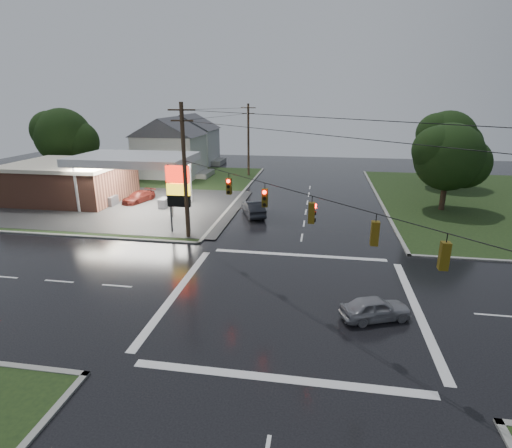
% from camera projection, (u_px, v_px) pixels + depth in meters
% --- Properties ---
extents(ground, '(120.00, 120.00, 0.00)m').
position_uv_depth(ground, '(292.00, 299.00, 23.39)').
color(ground, black).
rests_on(ground, ground).
extents(grass_nw, '(36.00, 36.00, 0.08)m').
position_uv_depth(grass_nw, '(107.00, 188.00, 51.85)').
color(grass_nw, black).
rests_on(grass_nw, ground).
extents(gas_station, '(26.20, 18.00, 5.60)m').
position_uv_depth(gas_station, '(79.00, 179.00, 45.11)').
color(gas_station, '#2D2D2D').
rests_on(gas_station, ground).
extents(pylon_sign, '(2.00, 0.35, 6.00)m').
position_uv_depth(pylon_sign, '(178.00, 188.00, 33.67)').
color(pylon_sign, '#59595E').
rests_on(pylon_sign, ground).
extents(utility_pole_nw, '(2.20, 0.32, 11.00)m').
position_uv_depth(utility_pole_nw, '(185.00, 170.00, 32.06)').
color(utility_pole_nw, '#382619').
rests_on(utility_pole_nw, ground).
extents(utility_pole_n, '(2.20, 0.32, 10.50)m').
position_uv_depth(utility_pole_n, '(248.00, 139.00, 58.94)').
color(utility_pole_n, '#382619').
rests_on(utility_pole_n, ground).
extents(traffic_signals, '(26.87, 26.87, 1.47)m').
position_uv_depth(traffic_signals, '(295.00, 192.00, 21.41)').
color(traffic_signals, black).
rests_on(traffic_signals, ground).
extents(house_near, '(11.05, 8.48, 8.60)m').
position_uv_depth(house_near, '(170.00, 146.00, 59.15)').
color(house_near, silver).
rests_on(house_near, ground).
extents(house_far, '(11.05, 8.48, 8.60)m').
position_uv_depth(house_far, '(189.00, 138.00, 70.59)').
color(house_far, silver).
rests_on(house_far, ground).
extents(tree_nw_behind, '(8.93, 7.60, 10.00)m').
position_uv_depth(tree_nw_behind, '(64.00, 137.00, 54.95)').
color(tree_nw_behind, black).
rests_on(tree_nw_behind, ground).
extents(tree_ne_near, '(7.99, 6.80, 8.98)m').
position_uv_depth(tree_ne_near, '(450.00, 157.00, 40.21)').
color(tree_ne_near, black).
rests_on(tree_ne_near, ground).
extents(tree_ne_far, '(8.46, 7.20, 9.80)m').
position_uv_depth(tree_ne_far, '(448.00, 140.00, 50.85)').
color(tree_ne_far, black).
rests_on(tree_ne_far, ground).
extents(car_north, '(3.25, 4.96, 1.54)m').
position_uv_depth(car_north, '(253.00, 208.00, 39.75)').
color(car_north, black).
rests_on(car_north, ground).
extents(car_crossing, '(4.02, 2.74, 1.27)m').
position_uv_depth(car_crossing, '(375.00, 308.00, 21.15)').
color(car_crossing, gray).
rests_on(car_crossing, ground).
extents(car_pump, '(2.90, 4.68, 1.27)m').
position_uv_depth(car_pump, '(139.00, 197.00, 44.90)').
color(car_pump, '#4C1611').
rests_on(car_pump, ground).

